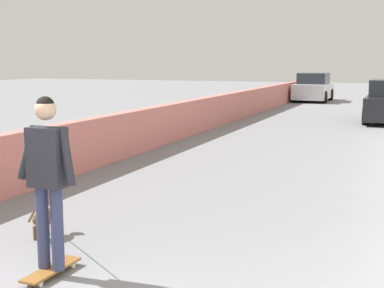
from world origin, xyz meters
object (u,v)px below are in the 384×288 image
Objects in this scene: dog at (47,216)px; car_far at (313,88)px; skateboard at (52,270)px; person_skateboarder at (48,169)px.

car_far is (25.24, 0.78, 0.44)m from dog.
person_skateboarder is at bearing -135.00° from skateboard.
skateboard is 0.58× the size of dog.
person_skateboarder is 1.29× the size of dog.
dog is (1.08, 0.83, -0.87)m from person_skateboarder.
person_skateboarder is 0.47× the size of car_far.
car_far is (26.32, 1.61, 0.65)m from skateboard.
person_skateboarder reaches higher than dog.
person_skateboarder reaches higher than car_far.
person_skateboarder is at bearing -142.36° from dog.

